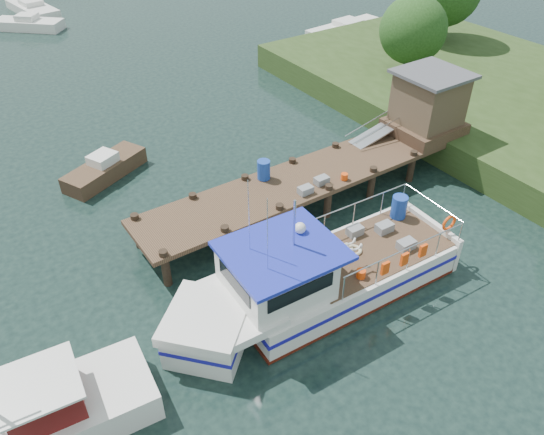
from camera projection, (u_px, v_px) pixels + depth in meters
ground_plane at (272, 216)px, 22.89m from camera, size 160.00×160.00×0.00m
near_shore at (536, 89)px, 28.75m from camera, size 16.00×30.00×7.76m
dock at (388, 130)px, 24.47m from camera, size 16.60×3.00×4.78m
lobster_boat at (311, 280)px, 18.27m from camera, size 11.62×3.80×5.55m
work_boat at (16, 428)px, 14.20m from camera, size 8.10×3.07×4.24m
moored_rowboat at (105, 169)px, 25.17m from camera, size 4.44×3.10×1.23m
moored_b at (28, 24)px, 43.09m from camera, size 5.29×5.06×1.21m
moored_c at (347, 29)px, 42.18m from camera, size 7.17×2.98×1.10m
moored_d at (32, 8)px, 46.76m from camera, size 3.19×6.89×1.13m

